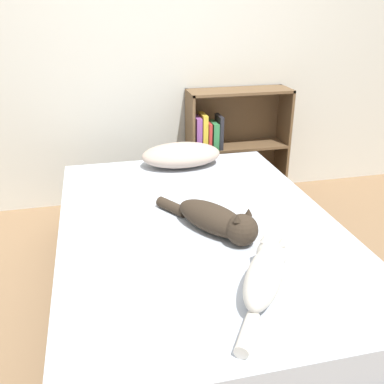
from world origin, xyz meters
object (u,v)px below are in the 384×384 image
pillow (181,155)px  cat_dark (218,220)px  cat_light (265,273)px  bed (198,261)px  bookshelf (231,142)px

pillow → cat_dark: (-0.02, -0.92, -0.01)m
cat_light → pillow: bearing=34.4°
pillow → cat_dark: size_ratio=0.94×
pillow → cat_light: bearing=-88.3°
bed → cat_dark: cat_dark is taller
cat_light → bookshelf: bearing=18.7°
bed → cat_dark: 0.33m
pillow → bookshelf: bearing=40.7°
pillow → cat_dark: cat_dark is taller
bed → cat_dark: bearing=-63.7°
bed → pillow: bearing=84.4°
bed → cat_light: size_ratio=3.78×
bed → cat_light: (0.12, -0.57, 0.29)m
pillow → cat_dark: 0.92m
cat_dark → pillow: bearing=146.6°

